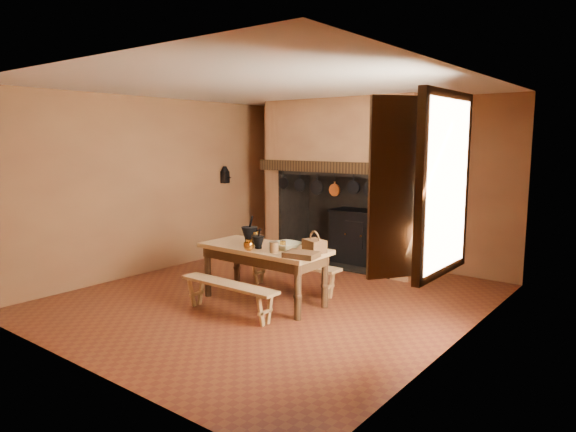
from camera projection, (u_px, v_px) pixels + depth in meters
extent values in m
plane|color=#632E17|center=(273.00, 298.00, 6.94)|extent=(5.50, 5.50, 0.00)
plane|color=silver|center=(272.00, 86.00, 6.53)|extent=(5.50, 5.50, 0.00)
cube|color=#95643B|center=(374.00, 182.00, 8.88)|extent=(5.00, 0.02, 2.80)
cube|color=#95643B|center=(153.00, 185.00, 8.25)|extent=(0.02, 5.50, 2.80)
cube|color=#95643B|center=(462.00, 212.00, 5.22)|extent=(0.02, 5.50, 2.80)
cube|color=#95643B|center=(77.00, 221.00, 4.59)|extent=(5.00, 0.02, 2.80)
cube|color=#95643B|center=(287.00, 180.00, 9.47)|extent=(0.30, 0.90, 2.80)
cube|color=#95643B|center=(414.00, 187.00, 7.95)|extent=(0.30, 0.90, 2.80)
cube|color=#95643B|center=(346.00, 136.00, 8.60)|extent=(2.20, 0.90, 1.20)
cube|color=black|center=(333.00, 167.00, 8.36)|extent=(2.95, 0.22, 0.18)
cube|color=black|center=(357.00, 215.00, 9.13)|extent=(2.20, 0.06, 1.60)
cube|color=black|center=(344.00, 263.00, 8.92)|extent=(2.20, 0.90, 0.02)
cube|color=black|center=(361.00, 238.00, 8.82)|extent=(1.00, 0.50, 0.90)
cube|color=black|center=(361.00, 211.00, 8.73)|extent=(1.04, 0.54, 0.04)
cube|color=black|center=(354.00, 235.00, 8.60)|extent=(0.35, 0.02, 0.45)
cylinder|color=black|center=(392.00, 194.00, 8.37)|extent=(0.10, 0.10, 0.70)
cylinder|color=#B37829|center=(346.00, 234.00, 8.68)|extent=(0.03, 0.03, 0.03)
cylinder|color=#B37829|center=(361.00, 236.00, 8.49)|extent=(0.03, 0.03, 0.03)
cylinder|color=#B37829|center=(309.00, 252.00, 9.36)|extent=(0.40, 0.40, 0.20)
cylinder|color=#B37829|center=(303.00, 255.00, 9.13)|extent=(0.34, 0.34, 0.18)
cube|color=black|center=(303.00, 251.00, 9.56)|extent=(0.18, 0.18, 0.16)
cone|color=#576530|center=(414.00, 192.00, 7.42)|extent=(0.20, 0.20, 0.35)
cube|color=white|center=(447.00, 185.00, 4.87)|extent=(0.02, 1.00, 1.60)
cube|color=#32200F|center=(448.00, 95.00, 4.77)|extent=(0.08, 1.16, 0.08)
cube|color=#32200F|center=(440.00, 270.00, 5.01)|extent=(0.08, 1.16, 0.08)
cube|color=#32200F|center=(392.00, 189.00, 4.48)|extent=(0.29, 0.39, 1.60)
cube|color=#32200F|center=(449.00, 179.00, 5.54)|extent=(0.29, 0.39, 1.60)
cube|color=black|center=(225.00, 177.00, 9.41)|extent=(0.12, 0.12, 0.22)
cone|color=black|center=(225.00, 169.00, 9.39)|extent=(0.16, 0.16, 0.10)
cylinder|color=black|center=(229.00, 177.00, 9.35)|extent=(0.12, 0.02, 0.02)
cube|color=tan|center=(264.00, 249.00, 6.70)|extent=(1.73, 0.77, 0.06)
cube|color=#32200F|center=(264.00, 256.00, 6.71)|extent=(1.61, 0.65, 0.13)
cylinder|color=#32200F|center=(208.00, 272.00, 6.99)|extent=(0.09, 0.09, 0.69)
cylinder|color=#32200F|center=(298.00, 292.00, 6.06)|extent=(0.09, 0.09, 0.69)
cylinder|color=#32200F|center=(237.00, 264.00, 7.44)|extent=(0.09, 0.09, 0.69)
cylinder|color=#32200F|center=(325.00, 281.00, 6.51)|extent=(0.09, 0.09, 0.69)
cube|color=tan|center=(229.00, 285.00, 6.23)|extent=(1.43, 0.25, 0.04)
cube|color=tan|center=(292.00, 263.00, 7.21)|extent=(1.52, 0.27, 0.04)
cylinder|color=black|center=(250.00, 242.00, 6.89)|extent=(0.13, 0.13, 0.04)
cone|color=black|center=(250.00, 234.00, 6.88)|extent=(0.22, 0.22, 0.18)
cylinder|color=black|center=(251.00, 222.00, 6.84)|extent=(0.09, 0.04, 0.18)
cylinder|color=black|center=(258.00, 247.00, 6.56)|extent=(0.09, 0.09, 0.03)
cone|color=black|center=(258.00, 241.00, 6.55)|extent=(0.16, 0.16, 0.13)
cylinder|color=black|center=(259.00, 233.00, 6.53)|extent=(0.06, 0.03, 0.13)
cube|color=#32200F|center=(255.00, 239.00, 6.86)|extent=(0.14, 0.14, 0.13)
cylinder|color=#B37829|center=(255.00, 233.00, 6.85)|extent=(0.10, 0.10, 0.03)
cylinder|color=black|center=(258.00, 230.00, 6.81)|extent=(0.11, 0.02, 0.04)
cylinder|color=#B37829|center=(249.00, 243.00, 6.70)|extent=(0.10, 0.10, 0.09)
cylinder|color=#B37829|center=(283.00, 244.00, 6.60)|extent=(0.08, 0.08, 0.09)
imported|color=#B3B089|center=(286.00, 246.00, 6.52)|extent=(0.40, 0.40, 0.09)
cylinder|color=brown|center=(274.00, 247.00, 6.30)|extent=(0.11, 0.11, 0.14)
cylinder|color=beige|center=(272.00, 247.00, 6.38)|extent=(0.08, 0.08, 0.13)
cube|color=#513118|center=(314.00, 246.00, 6.34)|extent=(0.33, 0.29, 0.16)
torus|color=#513118|center=(314.00, 240.00, 6.33)|extent=(0.21, 0.10, 0.22)
cube|color=#32200F|center=(301.00, 255.00, 6.06)|extent=(0.43, 0.34, 0.07)
imported|color=#B37829|center=(249.00, 246.00, 6.44)|extent=(0.17, 0.17, 0.10)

